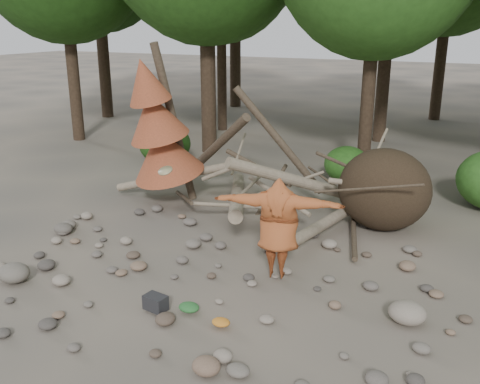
% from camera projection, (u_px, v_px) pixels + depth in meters
% --- Properties ---
extents(ground, '(120.00, 120.00, 0.00)m').
position_uv_depth(ground, '(201.00, 281.00, 10.40)').
color(ground, '#514C44').
rests_on(ground, ground).
extents(deadfall_pile, '(8.55, 5.24, 3.30)m').
position_uv_depth(deadfall_pile, '(359.00, 189.00, 12.91)').
color(deadfall_pile, '#332619').
rests_on(deadfall_pile, ground).
extents(dead_conifer, '(2.06, 2.16, 4.35)m').
position_uv_depth(dead_conifer, '(159.00, 130.00, 13.92)').
color(dead_conifer, '#4C3F30').
rests_on(dead_conifer, ground).
extents(bush_left, '(1.80, 1.80, 1.44)m').
position_uv_depth(bush_left, '(165.00, 144.00, 18.61)').
color(bush_left, '#1F4913').
rests_on(bush_left, ground).
extents(bush_mid, '(1.40, 1.40, 1.12)m').
position_uv_depth(bush_mid, '(347.00, 164.00, 16.59)').
color(bush_mid, '#295D1A').
rests_on(bush_mid, ground).
extents(frisbee_thrower, '(3.83, 1.17, 1.99)m').
position_uv_depth(frisbee_thrower, '(278.00, 228.00, 10.15)').
color(frisbee_thrower, '#A14D24').
rests_on(frisbee_thrower, ground).
extents(backpack, '(0.43, 0.32, 0.26)m').
position_uv_depth(backpack, '(156.00, 306.00, 9.24)').
color(backpack, black).
rests_on(backpack, ground).
extents(cloth_green, '(0.37, 0.31, 0.14)m').
position_uv_depth(cloth_green, '(189.00, 310.00, 9.23)').
color(cloth_green, '#27622B').
rests_on(cloth_green, ground).
extents(cloth_orange, '(0.31, 0.25, 0.11)m').
position_uv_depth(cloth_orange, '(221.00, 325.00, 8.80)').
color(cloth_orange, '#C67622').
rests_on(cloth_orange, ground).
extents(boulder_front_left, '(0.62, 0.56, 0.37)m').
position_uv_depth(boulder_front_left, '(14.00, 273.00, 10.31)').
color(boulder_front_left, '#686257').
rests_on(boulder_front_left, ground).
extents(boulder_front_right, '(0.43, 0.38, 0.26)m').
position_uv_depth(boulder_front_right, '(206.00, 366.00, 7.64)').
color(boulder_front_right, '#775D4A').
rests_on(boulder_front_right, ground).
extents(boulder_mid_right, '(0.63, 0.57, 0.38)m').
position_uv_depth(boulder_mid_right, '(407.00, 313.00, 8.91)').
color(boulder_mid_right, gray).
rests_on(boulder_mid_right, ground).
extents(boulder_mid_left, '(0.45, 0.41, 0.27)m').
position_uv_depth(boulder_mid_left, '(63.00, 229.00, 12.63)').
color(boulder_mid_left, '#5A544B').
rests_on(boulder_mid_left, ground).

